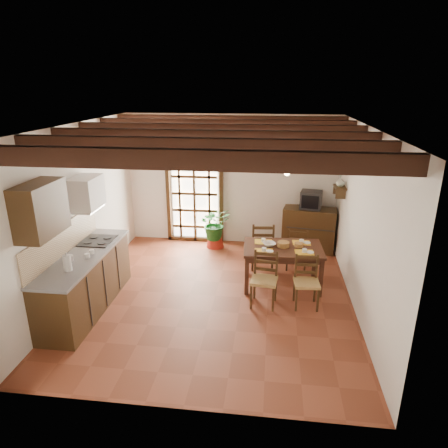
% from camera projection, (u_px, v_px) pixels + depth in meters
% --- Properties ---
extents(ground_plane, '(5.00, 5.00, 0.00)m').
position_uv_depth(ground_plane, '(215.00, 296.00, 6.73)').
color(ground_plane, brown).
extents(room_shell, '(4.52, 5.02, 2.81)m').
position_uv_depth(room_shell, '(214.00, 192.00, 6.12)').
color(room_shell, silver).
rests_on(room_shell, ground_plane).
extents(ceiling_beams, '(4.50, 4.34, 0.20)m').
position_uv_depth(ceiling_beams, '(214.00, 134.00, 5.83)').
color(ceiling_beams, black).
rests_on(ceiling_beams, room_shell).
extents(french_door, '(1.26, 0.11, 2.32)m').
position_uv_depth(french_door, '(195.00, 190.00, 8.72)').
color(french_door, white).
rests_on(french_door, ground_plane).
extents(kitchen_counter, '(0.64, 2.25, 1.38)m').
position_uv_depth(kitchen_counter, '(86.00, 281.00, 6.23)').
color(kitchen_counter, '#362311').
rests_on(kitchen_counter, ground_plane).
extents(upper_cabinet, '(0.35, 0.80, 0.70)m').
position_uv_depth(upper_cabinet, '(40.00, 210.00, 5.13)').
color(upper_cabinet, '#362311').
rests_on(upper_cabinet, room_shell).
extents(range_hood, '(0.38, 0.60, 0.54)m').
position_uv_depth(range_hood, '(86.00, 193.00, 6.34)').
color(range_hood, white).
rests_on(range_hood, room_shell).
extents(counter_items, '(0.50, 1.43, 0.25)m').
position_uv_depth(counter_items, '(85.00, 250.00, 6.16)').
color(counter_items, black).
rests_on(counter_items, kitchen_counter).
extents(dining_table, '(1.38, 0.93, 0.73)m').
position_uv_depth(dining_table, '(283.00, 252.00, 6.89)').
color(dining_table, '#381D12').
rests_on(dining_table, ground_plane).
extents(chair_near_left, '(0.45, 0.43, 0.88)m').
position_uv_depth(chair_near_left, '(264.00, 289.00, 6.38)').
color(chair_near_left, '#AF8A4A').
rests_on(chair_near_left, ground_plane).
extents(chair_near_right, '(0.41, 0.39, 0.84)m').
position_uv_depth(chair_near_right, '(306.00, 291.00, 6.34)').
color(chair_near_right, '#AF8A4A').
rests_on(chair_near_right, ground_plane).
extents(chair_far_left, '(0.47, 0.45, 0.94)m').
position_uv_depth(chair_far_left, '(262.00, 254.00, 7.67)').
color(chair_far_left, '#AF8A4A').
rests_on(chair_far_left, ground_plane).
extents(chair_far_right, '(0.44, 0.43, 0.85)m').
position_uv_depth(chair_far_right, '(297.00, 256.00, 7.63)').
color(chair_far_right, '#AF8A4A').
rests_on(chair_far_right, ground_plane).
extents(table_setting, '(0.98, 0.65, 0.09)m').
position_uv_depth(table_setting, '(283.00, 247.00, 6.85)').
color(table_setting, gold).
rests_on(table_setting, dining_table).
extents(table_bowl, '(0.28, 0.28, 0.05)m').
position_uv_depth(table_bowl, '(269.00, 244.00, 6.91)').
color(table_bowl, white).
rests_on(table_bowl, dining_table).
extents(sideboard, '(1.15, 0.65, 0.92)m').
position_uv_depth(sideboard, '(309.00, 229.00, 8.46)').
color(sideboard, '#362311').
rests_on(sideboard, ground_plane).
extents(crt_tv, '(0.49, 0.46, 0.36)m').
position_uv_depth(crt_tv, '(311.00, 200.00, 8.24)').
color(crt_tv, black).
rests_on(crt_tv, sideboard).
extents(fuse_box, '(0.25, 0.03, 0.32)m').
position_uv_depth(fuse_box, '(303.00, 166.00, 8.29)').
color(fuse_box, white).
rests_on(fuse_box, room_shell).
extents(plant_pot, '(0.39, 0.39, 0.24)m').
position_uv_depth(plant_pot, '(215.00, 242.00, 8.72)').
color(plant_pot, maroon).
rests_on(plant_pot, ground_plane).
extents(potted_plant, '(2.10, 1.98, 1.86)m').
position_uv_depth(potted_plant, '(215.00, 222.00, 8.56)').
color(potted_plant, '#144C19').
rests_on(potted_plant, ground_plane).
extents(wall_shelf, '(0.20, 0.42, 0.20)m').
position_uv_depth(wall_shelf, '(340.00, 189.00, 7.48)').
color(wall_shelf, '#362311').
rests_on(wall_shelf, room_shell).
extents(shelf_vase, '(0.15, 0.15, 0.15)m').
position_uv_depth(shelf_vase, '(340.00, 182.00, 7.43)').
color(shelf_vase, '#B2BFB2').
rests_on(shelf_vase, wall_shelf).
extents(shelf_flowers, '(0.14, 0.14, 0.36)m').
position_uv_depth(shelf_flowers, '(341.00, 171.00, 7.36)').
color(shelf_flowers, gold).
rests_on(shelf_flowers, shelf_vase).
extents(framed_picture, '(0.03, 0.32, 0.32)m').
position_uv_depth(framed_picture, '(347.00, 161.00, 7.29)').
color(framed_picture, brown).
rests_on(framed_picture, room_shell).
extents(pendant_lamp, '(0.36, 0.36, 0.84)m').
position_uv_depth(pendant_lamp, '(287.00, 168.00, 6.50)').
color(pendant_lamp, black).
rests_on(pendant_lamp, room_shell).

